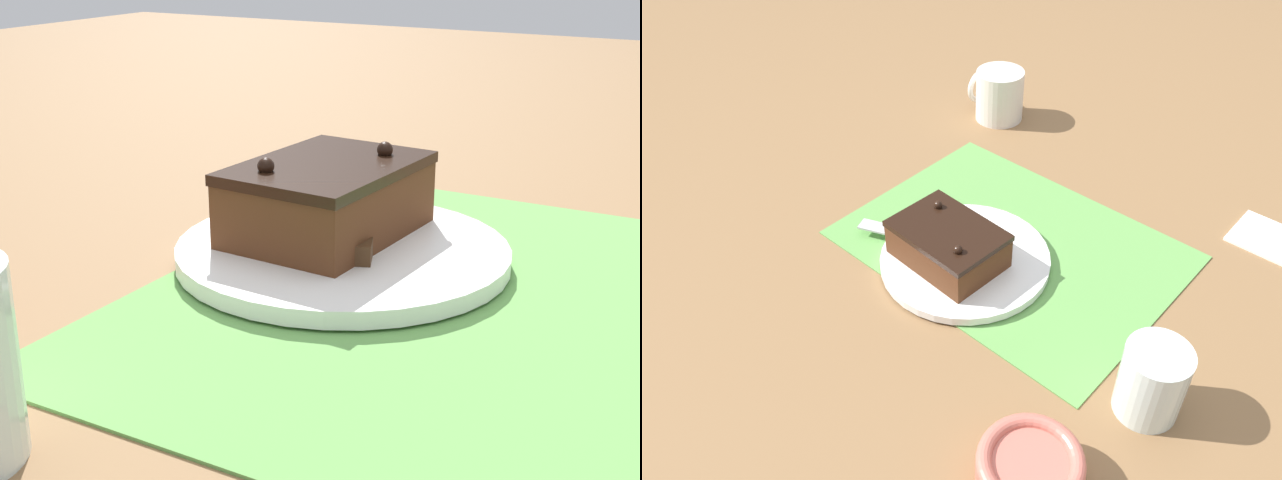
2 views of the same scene
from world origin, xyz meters
TOP-DOWN VIEW (x-y plane):
  - ground_plane at (0.00, 0.00)m, footprint 3.00×3.00m
  - placemat_woven at (0.00, 0.00)m, footprint 0.46×0.34m
  - cake_plate at (0.02, 0.08)m, footprint 0.24×0.24m
  - chocolate_cake at (0.04, 0.10)m, footprint 0.15×0.11m
  - serving_knife at (0.05, 0.07)m, footprint 0.20×0.10m

SIDE VIEW (x-z plane):
  - ground_plane at x=0.00m, z-range 0.00..0.00m
  - placemat_woven at x=0.00m, z-range 0.00..0.00m
  - cake_plate at x=0.02m, z-range 0.00..0.02m
  - serving_knife at x=0.05m, z-range 0.01..0.03m
  - chocolate_cake at x=0.04m, z-range 0.01..0.08m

